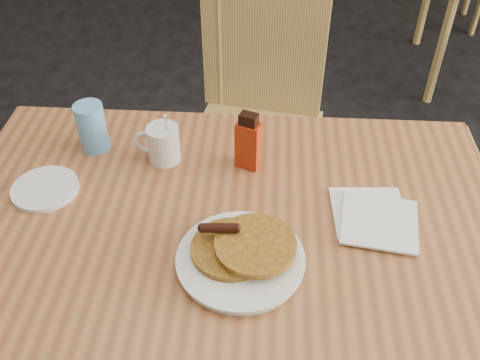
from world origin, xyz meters
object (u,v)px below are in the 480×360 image
main_table (224,235)px  coffee_mug (163,143)px  syrup_bottle (248,143)px  blue_tumbler (92,127)px  chair_main_far (259,102)px  pancake_plate (241,255)px

main_table → coffee_mug: bearing=134.3°
syrup_bottle → blue_tumbler: bearing=-166.5°
chair_main_far → blue_tumbler: size_ratio=7.53×
coffee_mug → blue_tumbler: 0.18m
main_table → coffee_mug: coffee_mug is taller
coffee_mug → syrup_bottle: (0.21, 0.01, 0.02)m
chair_main_far → coffee_mug: 0.64m
main_table → pancake_plate: (0.05, -0.10, 0.06)m
coffee_mug → chair_main_far: bearing=84.5°
pancake_plate → blue_tumbler: (-0.42, 0.31, 0.04)m
chair_main_far → syrup_bottle: bearing=-81.4°
chair_main_far → pancake_plate: 0.90m
chair_main_far → pancake_plate: chair_main_far is taller
coffee_mug → syrup_bottle: syrup_bottle is taller
coffee_mug → blue_tumbler: bearing=-175.3°
syrup_bottle → blue_tumbler: size_ratio=1.20×
pancake_plate → chair_main_far: bearing=95.1°
main_table → blue_tumbler: blue_tumbler is taller
blue_tumbler → syrup_bottle: bearing=-1.4°
pancake_plate → blue_tumbler: 0.53m
chair_main_far → blue_tumbler: 0.70m
coffee_mug → pancake_plate: bearing=-40.5°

